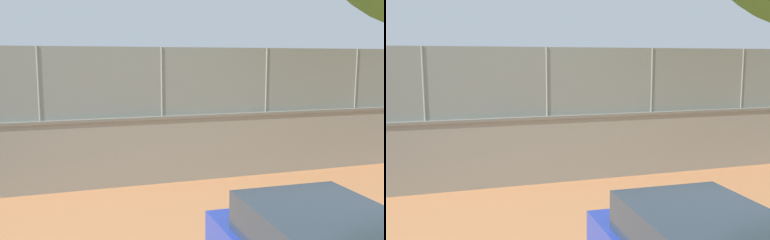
% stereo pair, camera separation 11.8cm
% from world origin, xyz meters
% --- Properties ---
extents(ground_plane, '(260.00, 260.00, 0.00)m').
position_xyz_m(ground_plane, '(0.00, 0.00, 0.00)').
color(ground_plane, '#B27247').
extents(perimeter_wall, '(30.82, 1.07, 1.79)m').
position_xyz_m(perimeter_wall, '(-0.50, 10.19, 0.90)').
color(perimeter_wall, gray).
rests_on(perimeter_wall, ground_plane).
extents(fence_panel_on_wall, '(30.27, 0.77, 1.78)m').
position_xyz_m(fence_panel_on_wall, '(-0.50, 10.19, 2.68)').
color(fence_panel_on_wall, gray).
rests_on(fence_panel_on_wall, perimeter_wall).
extents(player_foreground_swinging, '(1.19, 0.73, 1.58)m').
position_xyz_m(player_foreground_swinging, '(-4.40, 6.23, 0.93)').
color(player_foreground_swinging, '#B2B2B2').
rests_on(player_foreground_swinging, ground_plane).
extents(player_at_service_line, '(0.76, 1.23, 1.62)m').
position_xyz_m(player_at_service_line, '(-1.15, 7.19, 0.96)').
color(player_at_service_line, navy).
rests_on(player_at_service_line, ground_plane).
extents(sports_ball, '(0.10, 0.10, 0.10)m').
position_xyz_m(sports_ball, '(-4.75, 8.27, 1.18)').
color(sports_ball, orange).
extents(courtside_bench, '(1.61, 0.42, 0.87)m').
position_xyz_m(courtside_bench, '(-4.52, 8.44, 0.46)').
color(courtside_bench, gray).
rests_on(courtside_bench, ground_plane).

